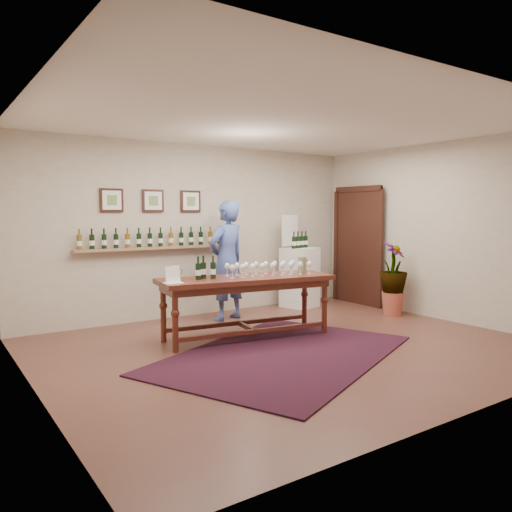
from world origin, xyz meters
TOP-DOWN VIEW (x-y plane):
  - ground at (0.00, 0.00)m, footprint 6.00×6.00m
  - room_shell at (2.11, 1.86)m, footprint 6.00×6.00m
  - rug at (-0.29, -0.22)m, footprint 3.79×3.25m
  - tasting_table at (-0.22, 0.70)m, footprint 2.45×1.09m
  - table_glasses at (0.15, 0.70)m, footprint 1.37×0.56m
  - table_bottles at (-0.78, 0.84)m, footprint 0.25×0.15m
  - pitcher_left at (-1.19, 0.86)m, footprint 0.15×0.15m
  - pitcher_right at (0.72, 0.67)m, footprint 0.17×0.17m
  - menu_card at (-1.29, 0.72)m, footprint 0.24×0.18m
  - display_pedestal at (1.80, 2.05)m, footprint 0.65×0.65m
  - pedestal_bottles at (1.76, 2.01)m, footprint 0.30×0.15m
  - info_sign at (1.71, 2.23)m, footprint 0.44×0.14m
  - potted_plant at (2.60, 0.60)m, footprint 0.75×0.75m
  - person at (0.16, 1.86)m, footprint 0.78×0.60m

SIDE VIEW (x-z plane):
  - ground at x=0.00m, z-range 0.00..0.00m
  - rug at x=-0.29m, z-range 0.00..0.02m
  - display_pedestal at x=1.80m, z-range 0.00..1.07m
  - potted_plant at x=2.60m, z-range 0.09..1.14m
  - tasting_table at x=-0.22m, z-range 0.29..1.13m
  - table_glasses at x=0.15m, z-range 0.84..1.02m
  - pitcher_left at x=-1.19m, z-range 0.84..1.03m
  - menu_card at x=-1.29m, z-range 0.84..1.04m
  - person at x=0.16m, z-range 0.00..1.89m
  - pitcher_right at x=0.72m, z-range 0.84..1.06m
  - table_bottles at x=-0.78m, z-range 0.84..1.10m
  - room_shell at x=2.11m, z-range -1.88..4.12m
  - pedestal_bottles at x=1.76m, z-range 1.07..1.36m
  - info_sign at x=1.71m, z-range 1.07..1.68m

